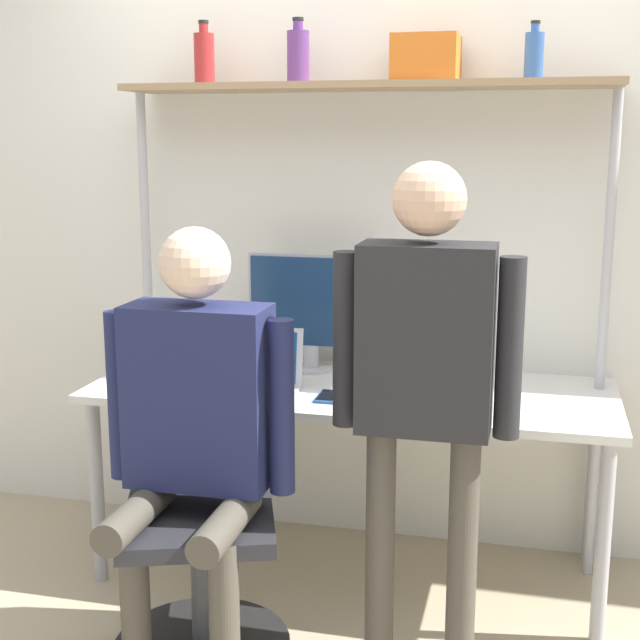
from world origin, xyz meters
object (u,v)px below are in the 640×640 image
at_px(laptop, 254,372).
at_px(person_standing, 425,361).
at_px(monitor, 311,307).
at_px(bottle_red, 204,58).
at_px(bottle_blue, 534,55).
at_px(bottle_purple, 298,56).
at_px(person_seated, 195,413).
at_px(cell_phone, 328,396).
at_px(office_chair, 201,568).
at_px(storage_box, 426,58).

height_order(laptop, person_standing, person_standing).
bearing_deg(monitor, bottle_red, -178.59).
height_order(monitor, bottle_red, bottle_red).
bearing_deg(bottle_blue, laptop, -161.83).
distance_m(person_standing, bottle_purple, 1.34).
relative_size(person_seated, bottle_blue, 6.97).
xyz_separation_m(laptop, person_seated, (0.01, -0.59, 0.03)).
bearing_deg(bottle_purple, bottle_red, -180.00).
xyz_separation_m(monitor, bottle_blue, (0.80, -0.01, 0.93)).
relative_size(cell_phone, office_chair, 0.16).
relative_size(monitor, laptop, 1.47).
height_order(bottle_purple, bottle_red, same).
bearing_deg(laptop, person_seated, -89.45).
xyz_separation_m(bottle_blue, bottle_red, (-1.21, -0.00, 0.02)).
bearing_deg(laptop, bottle_blue, 18.17).
xyz_separation_m(person_standing, bottle_red, (-0.96, 0.77, 0.93)).
distance_m(bottle_purple, storage_box, 0.47).
xyz_separation_m(cell_phone, bottle_blue, (0.65, 0.35, 1.17)).
distance_m(cell_phone, person_standing, 0.62).
distance_m(laptop, bottle_red, 1.21).
distance_m(bottle_blue, bottle_purple, 0.85).
height_order(person_standing, bottle_blue, bottle_blue).
height_order(monitor, bottle_blue, bottle_blue).
relative_size(bottle_blue, storage_box, 0.86).
distance_m(bottle_blue, bottle_red, 1.21).
relative_size(cell_phone, person_standing, 0.10).
bearing_deg(cell_phone, bottle_purple, 119.15).
bearing_deg(bottle_blue, bottle_red, -180.00).
bearing_deg(person_seated, bottle_red, 107.58).
height_order(person_standing, storage_box, storage_box).
distance_m(monitor, person_seated, 0.93).
bearing_deg(bottle_red, monitor, 1.41).
bearing_deg(storage_box, office_chair, -123.94).
relative_size(person_standing, bottle_purple, 6.72).
bearing_deg(person_standing, office_chair, -173.28).
height_order(monitor, office_chair, monitor).
distance_m(cell_phone, bottle_purple, 1.26).
relative_size(person_seated, storage_box, 5.97).
bearing_deg(bottle_purple, person_standing, -52.49).
xyz_separation_m(bottle_purple, bottle_red, (-0.37, -0.00, 0.00)).
height_order(bottle_red, storage_box, bottle_red).
bearing_deg(office_chair, bottle_red, 107.61).
bearing_deg(person_seated, bottle_blue, 43.80).
height_order(person_seated, storage_box, storage_box).
xyz_separation_m(person_seated, bottle_blue, (0.93, 0.89, 1.09)).
distance_m(monitor, bottle_blue, 1.23).
distance_m(office_chair, bottle_blue, 2.06).
bearing_deg(laptop, bottle_red, 132.05).
bearing_deg(cell_phone, bottle_blue, 28.68).
bearing_deg(bottle_purple, laptop, -106.33).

